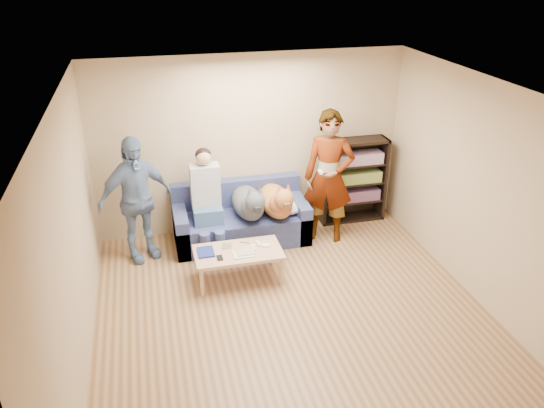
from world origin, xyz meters
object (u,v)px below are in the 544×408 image
object	(u,v)px
person_standing_right	(329,177)
sofa	(240,221)
notebook_blue	(206,252)
person_seated	(207,198)
person_standing_left	(136,200)
dog_gray	(249,203)
dog_tan	(277,201)
coffee_table	(238,254)
bookshelf	(353,178)
camera_silver	(227,246)

from	to	relation	value
person_standing_right	sofa	bearing A→B (deg)	-166.92
person_standing_right	notebook_blue	size ratio (longest dim) A/B	7.36
person_standing_right	person_seated	world-z (taller)	person_standing_right
person_standing_left	person_standing_right	bearing A→B (deg)	-25.22
dog_gray	dog_tan	bearing A→B (deg)	-4.46
person_seated	coffee_table	world-z (taller)	person_seated
bookshelf	camera_silver	bearing A→B (deg)	-151.61
dog_gray	bookshelf	distance (m)	1.75
person_seated	bookshelf	size ratio (longest dim) A/B	1.13
coffee_table	sofa	bearing A→B (deg)	77.78
person_standing_right	person_standing_left	world-z (taller)	person_standing_right
notebook_blue	person_seated	distance (m)	0.95
person_standing_right	dog_tan	bearing A→B (deg)	-158.62
person_standing_left	camera_silver	bearing A→B (deg)	-58.52
camera_silver	bookshelf	distance (m)	2.45
person_standing_right	camera_silver	bearing A→B (deg)	-132.16
bookshelf	coffee_table	bearing A→B (deg)	-147.72
dog_gray	sofa	bearing A→B (deg)	118.94
coffee_table	dog_gray	bearing A→B (deg)	69.35
person_standing_left	person_seated	bearing A→B (deg)	-20.68
person_standing_left	person_seated	distance (m)	0.95
person_standing_left	sofa	world-z (taller)	person_standing_left
person_standing_right	notebook_blue	world-z (taller)	person_standing_right
person_standing_left	coffee_table	distance (m)	1.56
dog_gray	camera_silver	bearing A→B (deg)	-120.89
notebook_blue	camera_silver	bearing A→B (deg)	14.04
notebook_blue	bookshelf	xyz separation A→B (m)	(2.43, 1.23, 0.25)
person_standing_left	sofa	xyz separation A→B (m)	(1.42, 0.17, -0.59)
person_seated	person_standing_right	bearing A→B (deg)	-4.28
camera_silver	coffee_table	bearing A→B (deg)	-45.00
person_standing_left	camera_silver	world-z (taller)	person_standing_left
sofa	dog_tan	xyz separation A→B (m)	(0.49, -0.21, 0.37)
person_standing_right	bookshelf	bearing A→B (deg)	65.43
camera_silver	person_seated	xyz separation A→B (m)	(-0.13, 0.80, 0.33)
coffee_table	notebook_blue	bearing A→B (deg)	172.87
person_seated	bookshelf	distance (m)	2.31
dog_gray	person_seated	bearing A→B (deg)	174.73
person_standing_left	notebook_blue	size ratio (longest dim) A/B	6.68
person_standing_right	person_seated	size ratio (longest dim) A/B	1.30
person_standing_right	sofa	world-z (taller)	person_standing_right
person_standing_right	dog_tan	xyz separation A→B (m)	(-0.74, 0.04, -0.31)
notebook_blue	bookshelf	distance (m)	2.73
person_standing_right	notebook_blue	distance (m)	2.07
dog_gray	coffee_table	distance (m)	0.97
person_standing_left	dog_gray	world-z (taller)	person_standing_left
sofa	bookshelf	xyz separation A→B (m)	(1.80, 0.23, 0.40)
person_standing_left	dog_tan	xyz separation A→B (m)	(1.91, -0.04, -0.22)
sofa	person_seated	xyz separation A→B (m)	(-0.48, -0.13, 0.49)
person_standing_right	camera_silver	distance (m)	1.79
person_seated	dog_tan	bearing A→B (deg)	-4.94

